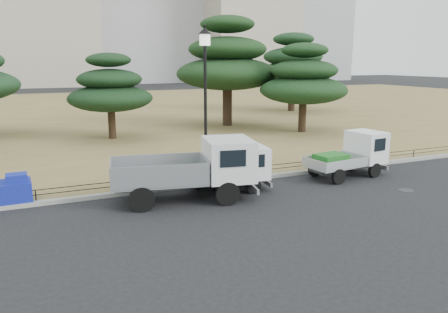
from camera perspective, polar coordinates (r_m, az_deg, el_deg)
name	(u,v)px	position (r m, az deg, el deg)	size (l,w,h in m)	color
ground	(246,202)	(15.98, 2.86, -5.98)	(220.00, 220.00, 0.00)	black
lawn	(110,112)	(44.97, -14.66, 5.69)	(120.00, 56.00, 0.15)	olive
curb	(218,182)	(18.22, -0.75, -3.38)	(120.00, 0.25, 0.16)	gray
truck_large	(192,167)	(15.96, -4.19, -1.39)	(5.38, 2.86, 2.23)	black
truck_kei_front	(233,169)	(17.15, 1.17, -1.69)	(3.39, 1.73, 1.73)	black
truck_kei_rear	(351,155)	(20.12, 16.27, 0.23)	(3.85, 2.01, 1.93)	black
street_lamp	(205,79)	(17.66, -2.47, 10.04)	(0.55, 0.55, 6.15)	black
pipe_fence	(217,173)	(18.26, -0.93, -2.17)	(38.00, 0.04, 0.40)	black
tarp_pile	(10,190)	(17.26, -26.22, -3.98)	(1.55, 1.17, 1.00)	#1523A3
manhole	(406,190)	(18.81, 22.69, -4.10)	(0.60, 0.60, 0.01)	#2D2D30
pine_center_left	(110,90)	(28.61, -14.66, 8.45)	(5.28, 5.28, 5.37)	black
pine_center_right	(227,63)	(33.48, 0.44, 12.14)	(7.68, 7.68, 8.15)	black
pine_east_near	(304,81)	(30.84, 10.36, 9.66)	(6.02, 6.02, 6.08)	black
pine_east_far	(293,66)	(43.80, 8.95, 11.57)	(7.48, 7.48, 7.52)	black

